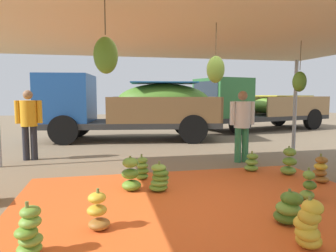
{
  "coord_description": "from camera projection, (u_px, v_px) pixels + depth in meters",
  "views": [
    {
      "loc": [
        -1.42,
        -4.31,
        1.66
      ],
      "look_at": [
        -0.02,
        2.32,
        0.98
      ],
      "focal_mm": 32.73,
      "sensor_mm": 36.0,
      "label": 1
    }
  ],
  "objects": [
    {
      "name": "ground_plane",
      "position": [
        163.0,
        162.0,
        7.57
      ],
      "size": [
        40.0,
        40.0,
        0.0
      ],
      "primitive_type": "plane",
      "color": "#7F6B51"
    },
    {
      "name": "tarp_orange",
      "position": [
        201.0,
        204.0,
        4.65
      ],
      "size": [
        5.68,
        4.09,
        0.01
      ],
      "primitive_type": "cube",
      "color": "#E05B23",
      "rests_on": "ground"
    },
    {
      "name": "tent_canopy",
      "position": [
        205.0,
        29.0,
        4.31
      ],
      "size": [
        8.0,
        7.0,
        2.68
      ],
      "color": "#9EA0A5",
      "rests_on": "ground"
    },
    {
      "name": "banana_bunch_1",
      "position": [
        159.0,
        178.0,
        5.28
      ],
      "size": [
        0.41,
        0.4,
        0.52
      ],
      "color": "#60932D",
      "rests_on": "tarp_orange"
    },
    {
      "name": "banana_bunch_2",
      "position": [
        131.0,
        175.0,
        5.32
      ],
      "size": [
        0.43,
        0.45,
        0.6
      ],
      "color": "#60932D",
      "rests_on": "tarp_orange"
    },
    {
      "name": "banana_bunch_3",
      "position": [
        289.0,
        162.0,
        6.34
      ],
      "size": [
        0.42,
        0.43,
        0.6
      ],
      "color": "#6B9E38",
      "rests_on": "tarp_orange"
    },
    {
      "name": "banana_bunch_4",
      "position": [
        142.0,
        169.0,
        6.01
      ],
      "size": [
        0.37,
        0.36,
        0.5
      ],
      "color": "#60932D",
      "rests_on": "tarp_orange"
    },
    {
      "name": "banana_bunch_5",
      "position": [
        98.0,
        212.0,
        3.77
      ],
      "size": [
        0.39,
        0.4,
        0.51
      ],
      "color": "#996628",
      "rests_on": "tarp_orange"
    },
    {
      "name": "banana_bunch_6",
      "position": [
        289.0,
        209.0,
        3.92
      ],
      "size": [
        0.45,
        0.47,
        0.46
      ],
      "color": "#477523",
      "rests_on": "tarp_orange"
    },
    {
      "name": "banana_bunch_8",
      "position": [
        308.0,
        226.0,
        3.27
      ],
      "size": [
        0.41,
        0.4,
        0.58
      ],
      "color": "gold",
      "rests_on": "tarp_orange"
    },
    {
      "name": "banana_bunch_9",
      "position": [
        252.0,
        163.0,
        6.69
      ],
      "size": [
        0.43,
        0.43,
        0.44
      ],
      "color": "#6B9E38",
      "rests_on": "tarp_orange"
    },
    {
      "name": "banana_bunch_11",
      "position": [
        29.0,
        233.0,
        3.14
      ],
      "size": [
        0.35,
        0.35,
        0.57
      ],
      "color": "#60932D",
      "rests_on": "tarp_orange"
    },
    {
      "name": "banana_bunch_12",
      "position": [
        321.0,
        170.0,
        5.77
      ],
      "size": [
        0.34,
        0.34,
        0.56
      ],
      "color": "#996628",
      "rests_on": "tarp_orange"
    },
    {
      "name": "banana_bunch_13",
      "position": [
        308.0,
        186.0,
        4.84
      ],
      "size": [
        0.29,
        0.27,
        0.51
      ],
      "color": "#75A83D",
      "rests_on": "tarp_orange"
    },
    {
      "name": "cargo_truck_main",
      "position": [
        128.0,
        105.0,
        11.33
      ],
      "size": [
        6.67,
        3.19,
        2.4
      ],
      "color": "#2D2D2D",
      "rests_on": "ground"
    },
    {
      "name": "cargo_truck_far",
      "position": [
        256.0,
        105.0,
        14.62
      ],
      "size": [
        6.92,
        3.92,
        2.4
      ],
      "color": "#2D2D2D",
      "rests_on": "ground"
    },
    {
      "name": "worker_0",
      "position": [
        29.0,
        120.0,
        7.77
      ],
      "size": [
        0.65,
        0.4,
        1.79
      ],
      "color": "#26262D",
      "rests_on": "ground"
    },
    {
      "name": "worker_1",
      "position": [
        242.0,
        121.0,
        7.53
      ],
      "size": [
        0.65,
        0.39,
        1.76
      ],
      "color": "#337A4C",
      "rests_on": "ground"
    }
  ]
}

